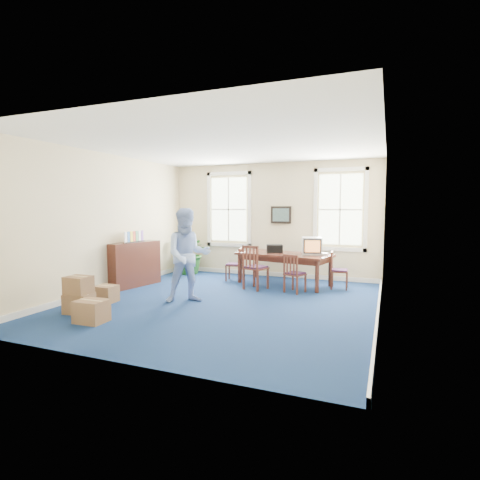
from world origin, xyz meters
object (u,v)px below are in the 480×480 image
at_px(conference_table, 284,269).
at_px(chair_near_left, 256,267).
at_px(crt_tv, 312,246).
at_px(man, 188,255).
at_px(credenza, 134,264).
at_px(potted_plant, 191,253).
at_px(cardboard_boxes, 90,293).

relative_size(conference_table, chair_near_left, 2.19).
xyz_separation_m(conference_table, crt_tv, (0.69, 0.05, 0.61)).
height_order(man, credenza, man).
xyz_separation_m(man, credenza, (-2.02, 0.87, -0.42)).
xyz_separation_m(chair_near_left, man, (-0.91, -1.65, 0.44)).
bearing_deg(chair_near_left, conference_table, -103.33).
xyz_separation_m(crt_tv, chair_near_left, (-1.17, -0.85, -0.48)).
xyz_separation_m(credenza, potted_plant, (0.47, 2.02, 0.08)).
height_order(crt_tv, credenza, crt_tv).
distance_m(man, cardboard_boxes, 1.99).
relative_size(conference_table, credenza, 1.66).
relative_size(chair_near_left, man, 0.55).
distance_m(crt_tv, credenza, 4.44).
relative_size(man, cardboard_boxes, 1.53).
height_order(conference_table, crt_tv, crt_tv).
distance_m(chair_near_left, credenza, 3.03).
distance_m(chair_near_left, potted_plant, 2.75).
relative_size(chair_near_left, potted_plant, 0.84).
distance_m(crt_tv, man, 3.25).
bearing_deg(conference_table, cardboard_boxes, -112.96).
xyz_separation_m(man, potted_plant, (-1.55, 2.88, -0.34)).
relative_size(man, credenza, 1.38).
bearing_deg(potted_plant, cardboard_boxes, -86.58).
bearing_deg(potted_plant, conference_table, -8.38).
bearing_deg(credenza, potted_plant, 88.66).
relative_size(crt_tv, credenza, 0.36).
bearing_deg(conference_table, crt_tv, 16.43).
xyz_separation_m(conference_table, cardboard_boxes, (-2.69, -3.84, -0.04)).
height_order(conference_table, potted_plant, potted_plant).
relative_size(crt_tv, man, 0.26).
relative_size(conference_table, man, 1.20).
height_order(chair_near_left, man, man).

